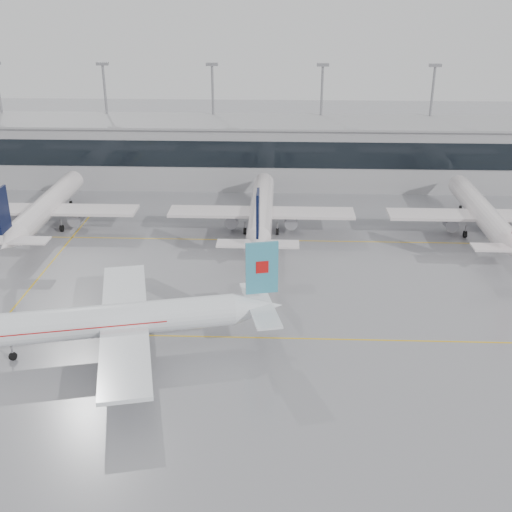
{
  "coord_description": "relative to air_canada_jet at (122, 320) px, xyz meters",
  "views": [
    {
      "loc": [
        3.01,
        -63.51,
        37.41
      ],
      "look_at": [
        0.0,
        12.0,
        5.0
      ],
      "focal_mm": 45.0,
      "sensor_mm": 36.0,
      "label": 1
    }
  ],
  "objects": [
    {
      "name": "light_masts",
      "position": [
        13.92,
        71.05,
        9.67
      ],
      "size": [
        156.4,
        1.0,
        22.6
      ],
      "color": "gray",
      "rests_on": "ground"
    },
    {
      "name": "parked_jet_c",
      "position": [
        13.92,
        36.74,
        0.04
      ],
      "size": [
        29.64,
        36.96,
        11.72
      ],
      "rotation": [
        0.0,
        0.0,
        1.57
      ],
      "color": "silver",
      "rests_on": "ground"
    },
    {
      "name": "terminal_glass",
      "position": [
        13.92,
        57.5,
        3.83
      ],
      "size": [
        180.0,
        0.2,
        5.0
      ],
      "primitive_type": "cube",
      "color": "black",
      "rests_on": "ground"
    },
    {
      "name": "parked_jet_d",
      "position": [
        48.92,
        36.74,
        0.04
      ],
      "size": [
        29.64,
        36.96,
        11.72
      ],
      "rotation": [
        0.0,
        0.0,
        1.57
      ],
      "color": "silver",
      "rests_on": "ground"
    },
    {
      "name": "ground",
      "position": [
        13.92,
        3.05,
        -3.67
      ],
      "size": [
        320.0,
        320.0,
        0.0
      ],
      "primitive_type": "plane",
      "color": "gray",
      "rests_on": "ground"
    },
    {
      "name": "taxi_line_main",
      "position": [
        13.92,
        3.05,
        -3.67
      ],
      "size": [
        120.0,
        0.25,
        0.01
      ],
      "primitive_type": "cube",
      "color": "gold",
      "rests_on": "ground"
    },
    {
      "name": "taxi_line_cross",
      "position": [
        -16.08,
        18.05,
        -3.67
      ],
      "size": [
        0.25,
        60.0,
        0.01
      ],
      "primitive_type": "cube",
      "color": "gold",
      "rests_on": "ground"
    },
    {
      "name": "air_canada_jet",
      "position": [
        0.0,
        0.0,
        0.0
      ],
      "size": [
        36.46,
        29.63,
        11.57
      ],
      "rotation": [
        0.0,
        0.0,
        3.37
      ],
      "color": "white",
      "rests_on": "ground"
    },
    {
      "name": "parked_jet_b",
      "position": [
        -21.08,
        36.74,
        0.04
      ],
      "size": [
        29.64,
        36.96,
        11.72
      ],
      "rotation": [
        0.0,
        0.0,
        1.57
      ],
      "color": "silver",
      "rests_on": "ground"
    },
    {
      "name": "taxi_line_north",
      "position": [
        13.92,
        33.05,
        -3.67
      ],
      "size": [
        120.0,
        0.25,
        0.01
      ],
      "primitive_type": "cube",
      "color": "gold",
      "rests_on": "ground"
    },
    {
      "name": "terminal_roof",
      "position": [
        13.92,
        65.05,
        8.53
      ],
      "size": [
        182.0,
        16.0,
        0.4
      ],
      "primitive_type": "cube",
      "color": "gray",
      "rests_on": "ground"
    },
    {
      "name": "terminal",
      "position": [
        13.92,
        65.05,
        2.33
      ],
      "size": [
        180.0,
        15.0,
        12.0
      ],
      "primitive_type": "cube",
      "color": "#939396",
      "rests_on": "ground"
    }
  ]
}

